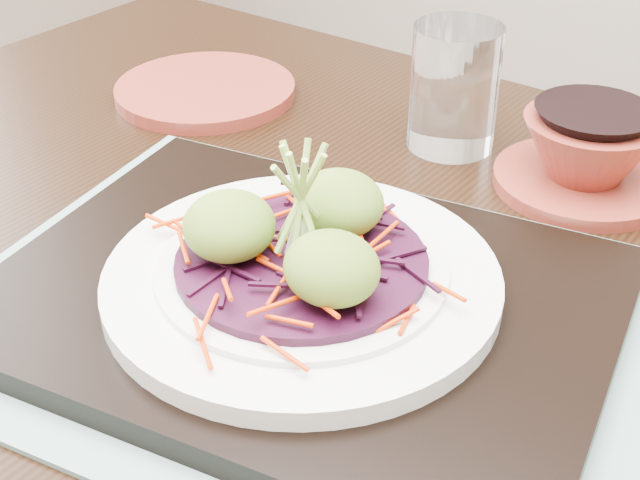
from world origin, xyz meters
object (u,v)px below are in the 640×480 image
Objects in this scene: dining_table at (371,416)px; terracotta_side_plate at (205,90)px; white_plate at (302,278)px; water_glass at (454,88)px; terracotta_bowl_set at (587,157)px; serving_tray at (302,300)px.

terracotta_side_plate reaches higher than dining_table.
white_plate is 0.28m from water_glass.
white_plate is 0.29m from terracotta_bowl_set.
white_plate reaches higher than dining_table.
dining_table is at bearing -101.22° from terracotta_bowl_set.
white_plate is at bearing -106.63° from terracotta_bowl_set.
serving_tray is at bearing -37.70° from terracotta_side_plate.
terracotta_side_plate is 0.96× the size of terracotta_bowl_set.
serving_tray is 0.37m from terracotta_side_plate.
dining_table is 0.28m from terracotta_bowl_set.
dining_table is 6.82× the size of terracotta_side_plate.
dining_table is 0.40m from terracotta_side_plate.
terracotta_bowl_set reaches higher than white_plate.
dining_table is 11.11× the size of water_glass.
terracotta_side_plate is at bearing 150.22° from dining_table.
white_plate is 2.34× the size of water_glass.
dining_table is 4.74× the size of white_plate.
terracotta_bowl_set is at bearing -1.30° from water_glass.
water_glass is (-0.08, 0.24, 0.16)m from dining_table.
terracotta_bowl_set is (0.13, -0.00, -0.03)m from water_glass.
water_glass reaches higher than dining_table.
water_glass reaches higher than serving_tray.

